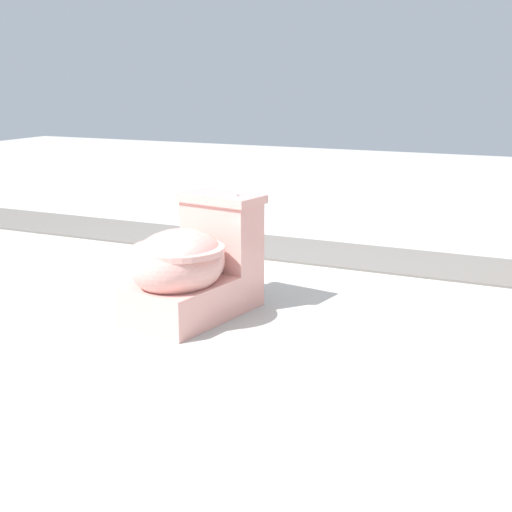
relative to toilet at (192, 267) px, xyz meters
name	(u,v)px	position (x,y,z in m)	size (l,w,h in m)	color
ground_plane	(204,307)	(-0.12, -0.01, -0.22)	(14.00, 14.00, 0.00)	#A8A59E
gravel_strip	(381,259)	(-1.29, 0.49, -0.21)	(0.56, 8.00, 0.01)	#605B56
toilet	(192,267)	(0.00, 0.00, 0.00)	(0.68, 0.47, 0.52)	#E09E93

